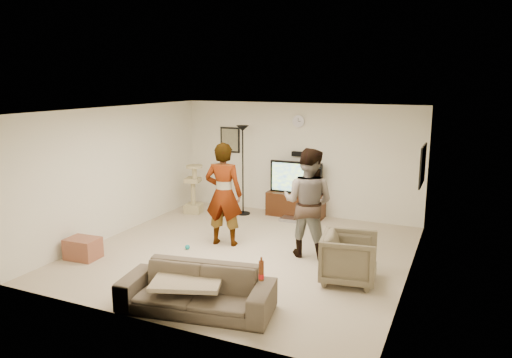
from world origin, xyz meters
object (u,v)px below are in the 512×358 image
at_px(floor_lamp, 243,171).
at_px(armchair, 349,258).
at_px(tv, 296,177).
at_px(sofa, 196,289).
at_px(side_table, 83,248).
at_px(cat_tree, 193,189).
at_px(tv_stand, 296,205).
at_px(person_left, 224,194).
at_px(person_right, 308,203).
at_px(beer_bottle, 261,271).

distance_m(floor_lamp, armchair, 4.12).
height_order(tv, armchair, tv).
relative_size(sofa, side_table, 3.76).
distance_m(cat_tree, sofa, 4.78).
xyz_separation_m(tv_stand, person_left, (-0.59, -2.29, 0.69)).
bearing_deg(person_right, side_table, 29.15).
distance_m(cat_tree, person_right, 3.57).
relative_size(tv, person_right, 0.63).
height_order(floor_lamp, armchair, floor_lamp).
distance_m(floor_lamp, person_left, 2.05).
relative_size(tv_stand, beer_bottle, 5.10).
height_order(person_left, sofa, person_left).
distance_m(tv, beer_bottle, 4.90).
bearing_deg(armchair, cat_tree, 52.36).
relative_size(floor_lamp, person_left, 1.06).
distance_m(tv_stand, side_table, 4.62).
bearing_deg(person_right, person_left, 5.88).
xyz_separation_m(floor_lamp, side_table, (-1.29, -3.60, -0.83)).
xyz_separation_m(floor_lamp, beer_bottle, (2.38, -4.43, -0.29)).
height_order(tv, beer_bottle, tv).
bearing_deg(person_right, beer_bottle, 97.88).
bearing_deg(tv, person_right, -65.78).
bearing_deg(person_left, floor_lamp, -84.29).
relative_size(cat_tree, person_right, 0.60).
relative_size(floor_lamp, cat_tree, 1.79).
xyz_separation_m(sofa, armchair, (1.61, 1.73, 0.08)).
height_order(person_right, sofa, person_right).
height_order(tv, person_left, person_left).
xyz_separation_m(tv_stand, side_table, (-2.44, -3.92, -0.09)).
xyz_separation_m(floor_lamp, sofa, (1.45, -4.43, -0.71)).
bearing_deg(person_right, armchair, 141.19).
bearing_deg(side_table, sofa, -16.67).
xyz_separation_m(person_right, beer_bottle, (0.24, -2.54, -0.22)).
relative_size(tv, floor_lamp, 0.59).
height_order(sofa, armchair, armchair).
distance_m(tv_stand, person_left, 2.46).
distance_m(person_right, beer_bottle, 2.57).
bearing_deg(tv_stand, sofa, -86.37).
xyz_separation_m(armchair, side_table, (-4.35, -0.91, -0.19)).
bearing_deg(cat_tree, armchair, -29.24).
relative_size(tv, cat_tree, 1.06).
bearing_deg(cat_tree, floor_lamp, 19.12).
relative_size(cat_tree, side_table, 2.09).
bearing_deg(side_table, tv, 58.11).
xyz_separation_m(beer_bottle, armchair, (0.68, 1.73, -0.34)).
distance_m(tv, armchair, 3.60).
xyz_separation_m(tv_stand, tv, (-0.00, 0.00, 0.62)).
bearing_deg(person_left, tv, -114.51).
relative_size(floor_lamp, person_right, 1.07).
bearing_deg(armchair, tv, 24.04).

